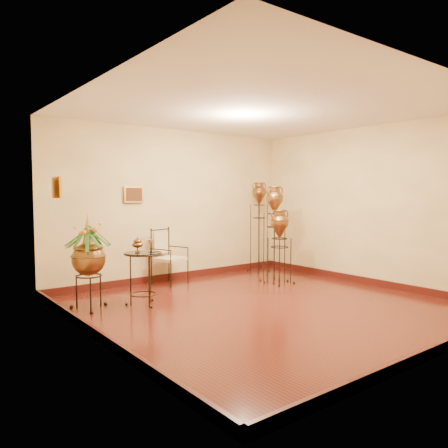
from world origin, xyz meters
TOP-DOWN VIEW (x-y plane):
  - ground at (0.00, 0.00)m, footprint 5.00×5.00m
  - room_shell at (-0.01, 0.01)m, footprint 5.02×5.02m
  - amphora_tall at (1.81, 2.15)m, footprint 0.37×0.37m
  - amphora_mid at (1.34, 1.20)m, footprint 0.42×0.42m
  - amphora_short at (1.28, 1.00)m, footprint 0.51×0.51m
  - planter_urn at (-2.08, 1.35)m, footprint 0.95×0.95m
  - armchair at (-0.32, 2.15)m, footprint 0.70×0.67m
  - side_table at (-1.37, 1.11)m, footprint 0.62×0.62m

SIDE VIEW (x-z plane):
  - ground at x=0.00m, z-range 0.00..0.00m
  - side_table at x=-1.37m, z-range -0.08..0.89m
  - armchair at x=-0.32m, z-range 0.00..0.99m
  - amphora_short at x=1.28m, z-range 0.00..1.35m
  - planter_urn at x=-2.08m, z-range 0.08..1.45m
  - amphora_mid at x=1.34m, z-range 0.01..1.78m
  - amphora_tall at x=1.81m, z-range 0.02..1.89m
  - room_shell at x=-0.01m, z-range 0.33..3.14m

